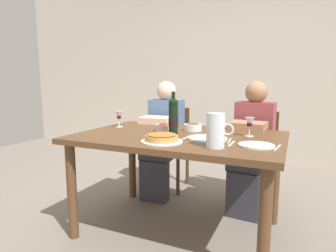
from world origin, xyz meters
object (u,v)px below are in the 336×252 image
Objects in this scene: dinner_plate_right_setting at (256,145)px; wine_bottle at (173,117)px; salad_bowl at (165,127)px; chair_left at (171,142)px; baked_tart at (162,138)px; diner_right at (251,142)px; chair_right at (256,150)px; wine_glass_left_diner at (250,123)px; wine_glass_right_diner at (119,116)px; dining_table at (179,147)px; water_pitcher at (216,132)px; diner_left at (163,135)px; dinner_plate_left_setting at (208,138)px; olive_bowl at (193,127)px.

wine_bottle is at bearing 168.43° from dinner_plate_right_setting.
dinner_plate_right_setting is at bearing -19.45° from salad_bowl.
salad_bowl is at bearing 106.51° from chair_left.
diner_right is at bearing 65.02° from baked_tart.
salad_bowl is 0.17× the size of chair_right.
diner_right is at bearing 95.47° from wine_glass_left_diner.
wine_glass_right_diner reaches higher than dinner_plate_right_setting.
diner_right is (-0.14, 0.81, -0.15)m from dinner_plate_right_setting.
chair_left is at bearing -10.62° from diner_right.
dining_table is 0.50m from water_pitcher.
water_pitcher is at bearing -1.21° from baked_tart.
wine_glass_right_diner reaches higher than salad_bowl.
wine_glass_left_diner reaches higher than chair_left.
diner_right is at bearing 42.40° from salad_bowl.
dinner_plate_right_setting is at bearing -11.57° from wine_bottle.
baked_tart is at bearing -67.38° from salad_bowl.
dining_table is 10.77× the size of wine_glass_left_diner.
diner_left reaches higher than chair_left.
dining_table is 0.61m from dinner_plate_right_setting.
diner_right is at bearing 160.91° from chair_left.
dinner_plate_left_setting is at bearing 122.03° from chair_left.
olive_bowl is 0.35m from dinner_plate_left_setting.
chair_right is (0.42, 0.67, -0.30)m from olive_bowl.
wine_bottle is 0.47m from water_pitcher.
diner_right is (0.08, 0.95, -0.24)m from water_pitcher.
wine_glass_left_diner is 1.09m from diner_left.
wine_glass_left_diner is (0.49, 0.14, 0.19)m from dining_table.
wine_glass_left_diner is at bearing -7.98° from olive_bowl.
baked_tart is 1.03× the size of dinner_plate_left_setting.
wine_glass_right_diner is (-1.11, -0.01, -0.00)m from wine_glass_left_diner.
diner_left is at bearing 133.41° from dinner_plate_left_setting.
wine_glass_left_diner is (0.65, 0.05, 0.06)m from salad_bowl.
wine_glass_left_diner is at bearing 42.25° from baked_tart.
water_pitcher reaches higher than salad_bowl.
chair_right reaches higher than dining_table.
olive_bowl reaches higher than dinner_plate_right_setting.
baked_tart is at bearing -93.93° from olive_bowl.
water_pitcher is at bearing -40.27° from dining_table.
dinner_plate_right_setting reaches higher than dining_table.
baked_tart is at bearing -138.08° from dinner_plate_left_setting.
chair_right is at bearing 92.54° from wine_glass_left_diner.
baked_tart is 0.51m from olive_bowl.
diner_left reaches higher than salad_bowl.
baked_tart is at bearing 111.18° from diner_left.
dining_table is at bearing -30.80° from salad_bowl.
wine_bottle is 0.62m from wine_glass_right_diner.
salad_bowl is (-0.13, 0.14, -0.10)m from wine_bottle.
salad_bowl is at bearing 112.96° from diner_left.
dining_table is 1.29× the size of diner_right.
wine_glass_right_diner is at bearing 39.28° from chair_right.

